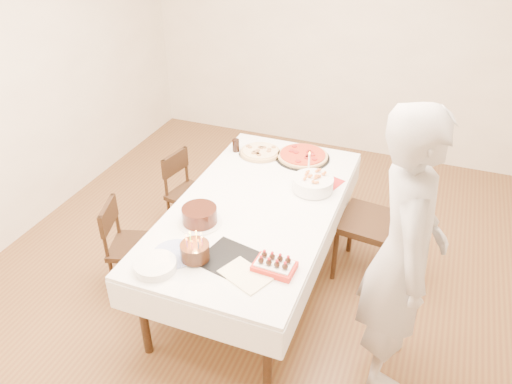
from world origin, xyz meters
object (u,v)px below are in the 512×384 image
(taper_candle, at_px, (309,165))
(person, at_px, (403,256))
(layer_cake, at_px, (200,216))
(chair_left_dessert, at_px, (135,247))
(pizza_white, at_px, (260,152))
(pasta_bowl, at_px, (313,184))
(birthday_cake, at_px, (195,247))
(cola_glass, at_px, (236,145))
(chair_right_savory, at_px, (371,223))
(strawberry_box, at_px, (274,266))
(chair_left_savory, at_px, (192,195))
(dining_table, at_px, (256,244))
(pizza_pepperoni, at_px, (303,156))

(taper_candle, bearing_deg, person, -48.50)
(layer_cake, bearing_deg, chair_left_dessert, -177.72)
(layer_cake, bearing_deg, pizza_white, 88.15)
(pasta_bowl, bearing_deg, birthday_cake, -113.92)
(taper_candle, distance_m, cola_glass, 0.77)
(cola_glass, xyz_separation_m, layer_cake, (0.19, -1.08, 0.01))
(chair_right_savory, xyz_separation_m, pizza_white, (-1.05, 0.32, 0.27))
(taper_candle, height_order, strawberry_box, taper_candle)
(chair_right_savory, bearing_deg, layer_cake, -137.45)
(chair_left_dessert, xyz_separation_m, pizza_white, (0.61, 1.12, 0.39))
(person, relative_size, strawberry_box, 7.36)
(chair_right_savory, distance_m, chair_left_savory, 1.60)
(birthday_cake, bearing_deg, person, 11.80)
(layer_cake, bearing_deg, pasta_bowl, 48.47)
(chair_left_savory, height_order, birthday_cake, birthday_cake)
(chair_left_dessert, distance_m, pasta_bowl, 1.46)
(pasta_bowl, bearing_deg, chair_left_dessert, -148.83)
(dining_table, xyz_separation_m, cola_glass, (-0.47, 0.72, 0.43))
(chair_left_savory, relative_size, pizza_white, 2.02)
(pasta_bowl, distance_m, layer_cake, 0.94)
(taper_candle, bearing_deg, chair_left_dessert, -142.30)
(strawberry_box, bearing_deg, dining_table, 120.02)
(chair_right_savory, height_order, pizza_pepperoni, chair_right_savory)
(pasta_bowl, bearing_deg, taper_candle, 119.04)
(pizza_white, distance_m, strawberry_box, 1.51)
(pizza_white, height_order, cola_glass, cola_glass)
(taper_candle, relative_size, birthday_cake, 1.40)
(chair_right_savory, bearing_deg, pasta_bowl, -163.03)
(pizza_white, distance_m, birthday_cake, 1.47)
(chair_right_savory, relative_size, chair_left_dessert, 1.30)
(dining_table, distance_m, layer_cake, 0.63)
(cola_glass, relative_size, strawberry_box, 0.44)
(dining_table, height_order, chair_left_dessert, chair_left_dessert)
(taper_candle, height_order, birthday_cake, taper_candle)
(chair_left_savory, height_order, chair_left_dessert, chair_left_dessert)
(chair_right_savory, xyz_separation_m, taper_candle, (-0.54, 0.06, 0.38))
(chair_left_dessert, relative_size, pizza_white, 2.05)
(pizza_white, bearing_deg, taper_candle, -27.12)
(layer_cake, xyz_separation_m, birthday_cake, (0.15, -0.36, 0.04))
(chair_right_savory, height_order, strawberry_box, chair_right_savory)
(chair_right_savory, bearing_deg, dining_table, -145.25)
(chair_left_dessert, xyz_separation_m, strawberry_box, (1.22, -0.25, 0.40))
(pizza_white, bearing_deg, pasta_bowl, -34.38)
(birthday_cake, bearing_deg, chair_left_dessert, 154.92)
(chair_left_savory, distance_m, taper_candle, 1.16)
(layer_cake, bearing_deg, chair_left_savory, 122.46)
(taper_candle, bearing_deg, pizza_pepperoni, 113.60)
(pizza_pepperoni, bearing_deg, taper_candle, -66.40)
(pizza_white, xyz_separation_m, pasta_bowl, (0.58, -0.40, 0.04))
(cola_glass, bearing_deg, pizza_white, 5.27)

